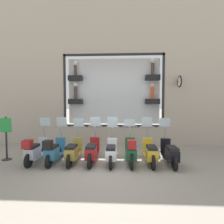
# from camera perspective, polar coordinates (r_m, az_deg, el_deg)

# --- Properties ---
(ground_plane) EXTENTS (120.00, 120.00, 0.00)m
(ground_plane) POSITION_cam_1_polar(r_m,az_deg,el_deg) (6.22, -0.90, -17.99)
(ground_plane) COLOR gray
(building_facade) EXTENTS (1.22, 36.00, 8.85)m
(building_facade) POSITION_cam_1_polar(r_m,az_deg,el_deg) (9.69, 0.50, 16.61)
(building_facade) COLOR #ADA08E
(building_facade) RESTS_ON ground_plane
(scooter_black_0) EXTENTS (1.80, 0.61, 1.62)m
(scooter_black_0) POSITION_cam_1_polar(r_m,az_deg,el_deg) (6.80, 18.39, -12.54)
(scooter_black_0) COLOR black
(scooter_black_0) RESTS_ON ground_plane
(scooter_yellow_1) EXTENTS (1.80, 0.60, 1.66)m
(scooter_yellow_1) POSITION_cam_1_polar(r_m,az_deg,el_deg) (6.65, 12.36, -12.72)
(scooter_yellow_1) COLOR black
(scooter_yellow_1) RESTS_ON ground_plane
(scooter_green_2) EXTENTS (1.81, 0.60, 1.56)m
(scooter_green_2) POSITION_cam_1_polar(r_m,az_deg,el_deg) (6.50, 6.16, -12.58)
(scooter_green_2) COLOR black
(scooter_green_2) RESTS_ON ground_plane
(scooter_white_3) EXTENTS (1.79, 0.61, 1.66)m
(scooter_white_3) POSITION_cam_1_polar(r_m,az_deg,el_deg) (6.57, -0.20, -12.95)
(scooter_white_3) COLOR black
(scooter_white_3) RESTS_ON ground_plane
(scooter_red_4) EXTENTS (1.81, 0.60, 1.64)m
(scooter_red_4) POSITION_cam_1_polar(r_m,az_deg,el_deg) (6.64, -6.44, -12.63)
(scooter_red_4) COLOR black
(scooter_red_4) RESTS_ON ground_plane
(scooter_olive_5) EXTENTS (1.80, 0.60, 1.61)m
(scooter_olive_5) POSITION_cam_1_polar(r_m,az_deg,el_deg) (6.78, -12.48, -12.45)
(scooter_olive_5) COLOR black
(scooter_olive_5) RESTS_ON ground_plane
(scooter_teal_6) EXTENTS (1.79, 0.61, 1.64)m
(scooter_teal_6) POSITION_cam_1_polar(r_m,az_deg,el_deg) (6.93, -18.39, -11.90)
(scooter_teal_6) COLOR black
(scooter_teal_6) RESTS_ON ground_plane
(scooter_silver_7) EXTENTS (1.80, 0.61, 1.62)m
(scooter_silver_7) POSITION_cam_1_polar(r_m,az_deg,el_deg) (7.21, -23.73, -11.39)
(scooter_silver_7) COLOR black
(scooter_silver_7) RESTS_ON ground_plane
(shop_sign_post) EXTENTS (0.36, 0.45, 1.69)m
(shop_sign_post) POSITION_cam_1_polar(r_m,az_deg,el_deg) (8.01, -31.29, -6.88)
(shop_sign_post) COLOR #232326
(shop_sign_post) RESTS_ON ground_plane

